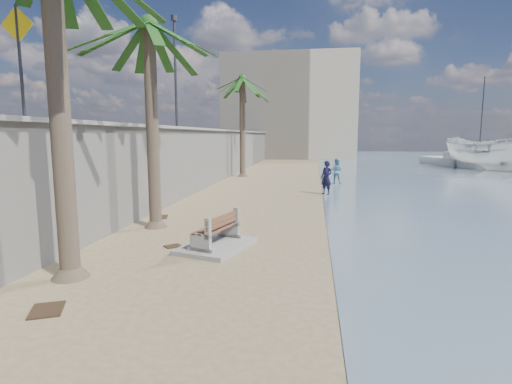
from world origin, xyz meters
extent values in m
plane|color=#8F7957|center=(0.00, 0.00, 0.00)|extent=(140.00, 140.00, 0.00)
cube|color=gray|center=(-5.20, 20.00, 1.75)|extent=(0.45, 70.00, 3.50)
cube|color=gray|center=(-5.20, 20.00, 3.55)|extent=(0.80, 70.00, 0.12)
cube|color=#B7AA93|center=(-2.00, 52.00, 7.00)|extent=(18.00, 12.00, 14.00)
cube|color=gray|center=(-1.20, 3.94, 0.06)|extent=(2.12, 2.63, 0.12)
cylinder|color=brown|center=(-3.89, 1.14, 3.62)|extent=(0.44, 0.44, 7.24)
cylinder|color=brown|center=(-3.93, 6.19, 3.40)|extent=(0.42, 0.42, 6.80)
cylinder|color=brown|center=(-3.96, 23.66, 3.72)|extent=(0.44, 0.44, 7.44)
cylinder|color=#2D2D33|center=(-5.00, 1.50, 4.81)|extent=(0.07, 0.07, 2.40)
cube|color=yellow|center=(-5.00, 1.50, 5.60)|extent=(0.78, 0.03, 0.78)
cylinder|color=#2D2D33|center=(-5.10, 12.00, 6.11)|extent=(0.12, 0.12, 5.00)
cylinder|color=#2D2D33|center=(-5.10, 12.00, 8.61)|extent=(0.28, 0.28, 0.25)
imported|color=#131334|center=(2.20, 14.94, 1.06)|extent=(0.92, 0.87, 2.11)
imported|color=#538EAD|center=(3.00, 20.07, 0.93)|extent=(1.03, 0.89, 1.85)
imported|color=silver|center=(17.89, 32.67, 1.72)|extent=(5.11, 5.13, 4.23)
cube|color=silver|center=(20.80, 43.69, 0.25)|extent=(6.34, 5.04, 0.70)
cylinder|color=#2D2D33|center=(20.80, 43.69, 5.18)|extent=(0.12, 0.12, 9.36)
cube|color=#382616|center=(-3.29, -0.52, 0.01)|extent=(0.79, 0.86, 0.03)
cube|color=#382616|center=(-4.45, 7.80, 0.01)|extent=(0.80, 0.90, 0.03)
cube|color=#382616|center=(-2.48, 3.90, 0.01)|extent=(0.57, 0.56, 0.03)
camera|label=1|loc=(1.50, -6.83, 3.19)|focal=28.00mm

